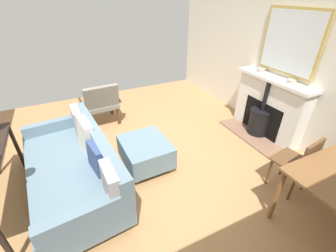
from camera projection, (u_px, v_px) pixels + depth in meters
ground_plane at (139, 160)px, 3.45m from camera, size 5.05×5.70×0.01m
wall_left at (278, 56)px, 3.71m from camera, size 0.12×5.70×2.61m
fireplace at (267, 110)px, 3.89m from camera, size 0.66×1.39×1.04m
mirror_over_mantel at (290, 42)px, 3.37m from camera, size 0.04×1.00×0.95m
mantel_bowl_near at (261, 70)px, 3.86m from camera, size 0.15×0.15×0.06m
mantel_bowl_far at (292, 81)px, 3.39m from camera, size 0.14×0.14×0.05m
sofa at (76, 167)px, 2.82m from camera, size 1.11×2.05×0.82m
ottoman at (146, 151)px, 3.24m from camera, size 0.65×0.75×0.41m
armchair_accent at (101, 102)px, 4.14m from camera, size 0.71×0.63×0.84m
dining_chair_near_fireplace at (300, 161)px, 2.69m from camera, size 0.45×0.45×0.81m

